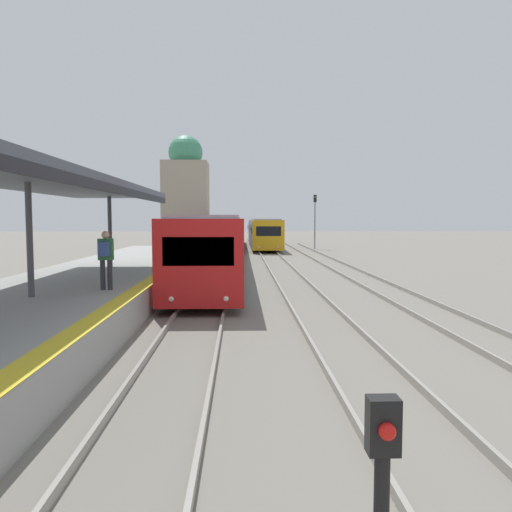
{
  "coord_description": "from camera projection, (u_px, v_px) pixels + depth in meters",
  "views": [
    {
      "loc": [
        1.24,
        2.48,
        2.92
      ],
      "look_at": [
        1.78,
        20.04,
        1.61
      ],
      "focal_mm": 35.0,
      "sensor_mm": 36.0,
      "label": 1
    }
  ],
  "objects": [
    {
      "name": "train_far",
      "position": [
        261.0,
        230.0,
        56.34
      ],
      "size": [
        2.69,
        29.98,
        2.93
      ],
      "color": "gold",
      "rests_on": "ground_plane"
    },
    {
      "name": "train_near",
      "position": [
        225.0,
        235.0,
        38.61
      ],
      "size": [
        2.7,
        48.18,
        3.04
      ],
      "color": "red",
      "rests_on": "ground_plane"
    },
    {
      "name": "signal_mast_far",
      "position": [
        315.0,
        215.0,
        48.46
      ],
      "size": [
        0.28,
        0.29,
        5.24
      ],
      "color": "gray",
      "rests_on": "ground_plane"
    },
    {
      "name": "distant_domed_building",
      "position": [
        186.0,
        195.0,
        51.2
      ],
      "size": [
        4.54,
        4.54,
        11.41
      ],
      "color": "gray",
      "rests_on": "ground_plane"
    },
    {
      "name": "platform_canopy",
      "position": [
        29.0,
        179.0,
        12.61
      ],
      "size": [
        4.0,
        19.64,
        3.13
      ],
      "color": "#4C515B",
      "rests_on": "station_platform"
    },
    {
      "name": "person_on_platform",
      "position": [
        106.0,
        255.0,
        14.0
      ],
      "size": [
        0.4,
        0.4,
        1.66
      ],
      "color": "#2D2D33",
      "rests_on": "station_platform"
    },
    {
      "name": "signal_post_near",
      "position": [
        382.0,
        504.0,
        3.14
      ],
      "size": [
        0.2,
        0.21,
        1.81
      ],
      "color": "black",
      "rests_on": "ground_plane"
    }
  ]
}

